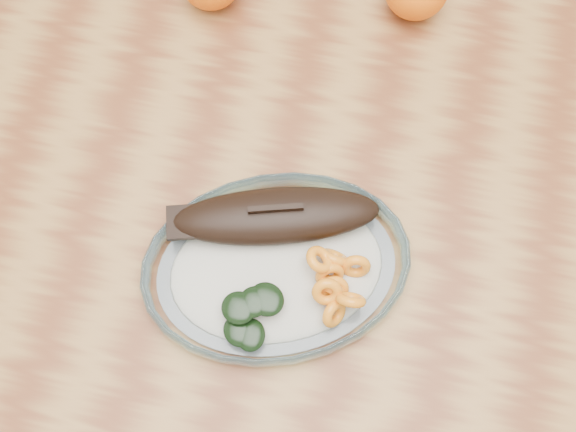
# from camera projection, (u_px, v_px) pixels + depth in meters

# --- Properties ---
(ground) EXTENTS (3.00, 3.00, 0.00)m
(ground) POSITION_uv_depth(u_px,v_px,m) (285.00, 307.00, 1.56)
(ground) COLOR slate
(ground) RESTS_ON ground
(dining_table) EXTENTS (1.20, 0.80, 0.75)m
(dining_table) POSITION_uv_depth(u_px,v_px,m) (284.00, 196.00, 0.95)
(dining_table) COLOR brown
(dining_table) RESTS_ON ground
(plated_meal) EXTENTS (0.69, 0.69, 0.08)m
(plated_meal) POSITION_uv_depth(u_px,v_px,m) (276.00, 264.00, 0.79)
(plated_meal) COLOR white
(plated_meal) RESTS_ON dining_table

